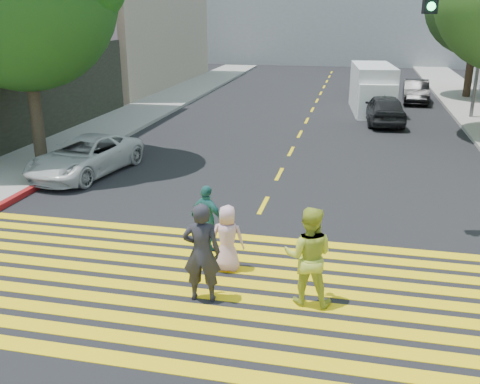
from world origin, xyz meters
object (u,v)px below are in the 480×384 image
(pedestrian_woman, at_px, (308,256))
(pedestrian_child, at_px, (227,238))
(dark_car_near, at_px, (384,109))
(pedestrian_extra, at_px, (207,218))
(silver_car, at_px, (370,80))
(dark_car_parked, at_px, (416,91))
(white_van, at_px, (373,90))
(pedestrian_man, at_px, (202,252))
(white_sedan, at_px, (85,156))

(pedestrian_woman, distance_m, pedestrian_child, 1.99)
(pedestrian_woman, height_order, dark_car_near, pedestrian_woman)
(pedestrian_extra, relative_size, silver_car, 0.34)
(pedestrian_extra, xyz_separation_m, dark_car_parked, (6.29, 21.66, -0.12))
(dark_car_parked, bearing_deg, pedestrian_woman, -96.77)
(pedestrian_woman, height_order, pedestrian_child, pedestrian_woman)
(pedestrian_woman, distance_m, pedestrian_extra, 3.01)
(pedestrian_child, relative_size, pedestrian_extra, 0.94)
(pedestrian_woman, xyz_separation_m, dark_car_near, (1.90, 16.91, -0.24))
(pedestrian_woman, xyz_separation_m, white_van, (1.38, 19.87, 0.20))
(pedestrian_extra, xyz_separation_m, dark_car_near, (4.30, 15.10, -0.05))
(pedestrian_man, distance_m, pedestrian_woman, 1.93)
(pedestrian_child, height_order, silver_car, pedestrian_child)
(pedestrian_child, bearing_deg, silver_car, -98.63)
(silver_car, relative_size, white_van, 0.85)
(pedestrian_woman, bearing_deg, pedestrian_extra, -37.49)
(silver_car, bearing_deg, white_sedan, 71.54)
(dark_car_near, xyz_separation_m, silver_car, (-0.50, 10.97, -0.05))
(pedestrian_woman, height_order, pedestrian_extra, pedestrian_woman)
(pedestrian_woman, bearing_deg, silver_car, -93.36)
(pedestrian_child, height_order, pedestrian_extra, pedestrian_extra)
(pedestrian_man, relative_size, dark_car_near, 0.46)
(dark_car_near, height_order, dark_car_parked, dark_car_near)
(white_van, bearing_deg, white_sedan, -130.37)
(pedestrian_extra, bearing_deg, white_sedan, -16.32)
(silver_car, relative_size, dark_car_parked, 1.16)
(white_sedan, bearing_deg, dark_car_parked, 64.72)
(pedestrian_child, xyz_separation_m, silver_car, (3.13, 26.93, -0.06))
(pedestrian_man, xyz_separation_m, white_sedan, (-5.93, 6.82, -0.35))
(pedestrian_woman, relative_size, pedestrian_child, 1.33)
(dark_car_parked, bearing_deg, white_van, -122.19)
(pedestrian_man, distance_m, silver_car, 28.37)
(pedestrian_man, relative_size, pedestrian_child, 1.35)
(white_sedan, bearing_deg, pedestrian_man, -39.58)
(white_sedan, height_order, silver_car, silver_car)
(pedestrian_man, relative_size, pedestrian_extra, 1.26)
(silver_car, bearing_deg, pedestrian_man, 88.24)
(pedestrian_woman, height_order, white_sedan, pedestrian_woman)
(pedestrian_child, xyz_separation_m, pedestrian_extra, (-0.67, 0.86, 0.05))
(dark_car_near, bearing_deg, pedestrian_child, 71.51)
(pedestrian_woman, relative_size, pedestrian_extra, 1.24)
(pedestrian_woman, xyz_separation_m, dark_car_parked, (3.88, 23.47, -0.30))
(pedestrian_woman, height_order, silver_car, pedestrian_woman)
(dark_car_parked, bearing_deg, silver_car, 122.07)
(pedestrian_woman, distance_m, white_sedan, 10.20)
(white_van, bearing_deg, pedestrian_woman, -99.71)
(pedestrian_man, height_order, silver_car, pedestrian_man)
(pedestrian_man, relative_size, white_sedan, 0.44)
(pedestrian_man, height_order, pedestrian_woman, pedestrian_man)
(pedestrian_man, bearing_deg, pedestrian_extra, -83.73)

